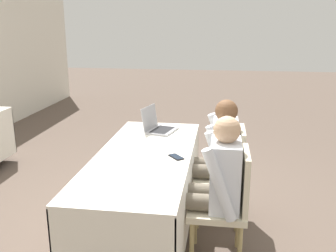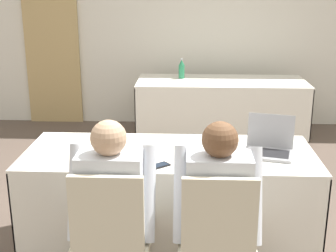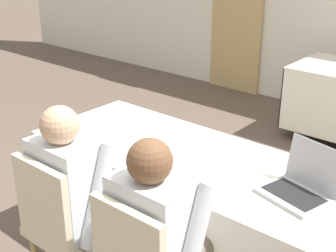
# 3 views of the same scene
# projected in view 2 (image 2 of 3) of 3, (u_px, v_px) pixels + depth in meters

# --- Properties ---
(ground_plane) EXTENTS (24.00, 24.00, 0.00)m
(ground_plane) POSITION_uv_depth(u_px,v_px,m) (169.00, 245.00, 3.48)
(ground_plane) COLOR brown
(wall_back) EXTENTS (12.00, 0.06, 2.70)m
(wall_back) POSITION_uv_depth(u_px,v_px,m) (180.00, 24.00, 6.16)
(wall_back) COLOR silver
(wall_back) RESTS_ON ground_plane
(curtain_panel) EXTENTS (0.73, 0.04, 2.65)m
(curtain_panel) POSITION_uv_depth(u_px,v_px,m) (50.00, 25.00, 6.18)
(curtain_panel) COLOR tan
(curtain_panel) RESTS_ON ground_plane
(conference_table_near) EXTENTS (2.02, 0.80, 0.74)m
(conference_table_near) POSITION_uv_depth(u_px,v_px,m) (169.00, 175.00, 3.31)
(conference_table_near) COLOR white
(conference_table_near) RESTS_ON ground_plane
(conference_table_far) EXTENTS (2.02, 0.80, 0.74)m
(conference_table_far) POSITION_uv_depth(u_px,v_px,m) (221.00, 95.00, 5.67)
(conference_table_far) COLOR white
(conference_table_far) RESTS_ON ground_plane
(laptop) EXTENTS (0.38, 0.35, 0.25)m
(laptop) POSITION_uv_depth(u_px,v_px,m) (269.00, 147.00, 3.21)
(laptop) COLOR #99999E
(laptop) RESTS_ON conference_table_near
(cell_phone) EXTENTS (0.16, 0.15, 0.01)m
(cell_phone) POSITION_uv_depth(u_px,v_px,m) (158.00, 166.00, 3.00)
(cell_phone) COLOR black
(cell_phone) RESTS_ON conference_table_near
(paper_beside_laptop) EXTENTS (0.26, 0.33, 0.00)m
(paper_beside_laptop) POSITION_uv_depth(u_px,v_px,m) (112.00, 159.00, 3.12)
(paper_beside_laptop) COLOR white
(paper_beside_laptop) RESTS_ON conference_table_near
(water_bottle) EXTENTS (0.07, 0.07, 0.24)m
(water_bottle) POSITION_uv_depth(u_px,v_px,m) (182.00, 69.00, 5.72)
(water_bottle) COLOR #288456
(water_bottle) RESTS_ON conference_table_far
(chair_near_left) EXTENTS (0.44, 0.44, 0.90)m
(chair_near_left) POSITION_uv_depth(u_px,v_px,m) (111.00, 233.00, 2.67)
(chair_near_left) COLOR tan
(chair_near_left) RESTS_ON ground_plane
(chair_near_right) EXTENTS (0.44, 0.44, 0.90)m
(chair_near_right) POSITION_uv_depth(u_px,v_px,m) (217.00, 235.00, 2.65)
(chair_near_right) COLOR tan
(chair_near_right) RESTS_ON ground_plane
(person_checkered_shirt) EXTENTS (0.50, 0.52, 1.16)m
(person_checkered_shirt) POSITION_uv_depth(u_px,v_px,m) (113.00, 199.00, 2.72)
(person_checkered_shirt) COLOR #665B4C
(person_checkered_shirt) RESTS_ON ground_plane
(person_white_shirt) EXTENTS (0.50, 0.52, 1.16)m
(person_white_shirt) POSITION_uv_depth(u_px,v_px,m) (217.00, 202.00, 2.70)
(person_white_shirt) COLOR #665B4C
(person_white_shirt) RESTS_ON ground_plane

